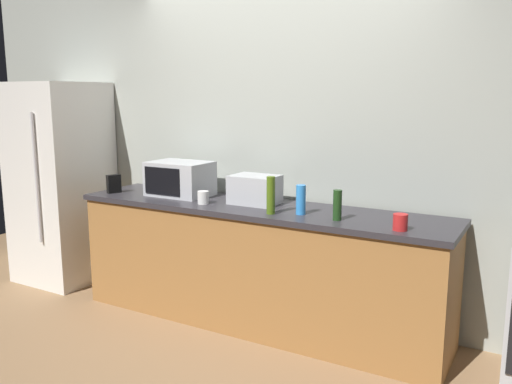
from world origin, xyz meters
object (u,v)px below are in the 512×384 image
bottle_spray_cleaner (301,200)px  mug_red (400,222)px  microwave (180,179)px  mug_white (203,197)px  refrigerator (61,183)px  cordless_phone (114,184)px  bottle_olive_oil (271,195)px  mug_yellow (149,185)px  toaster_oven (255,190)px  bottle_wine (337,205)px

bottle_spray_cleaner → mug_red: (0.69, -0.10, -0.05)m
microwave → bottle_spray_cleaner: bearing=-7.4°
mug_white → mug_red: 1.46m
refrigerator → microwave: (1.33, 0.05, 0.13)m
bottle_spray_cleaner → mug_white: (-0.77, -0.04, -0.05)m
refrigerator → cordless_phone: bearing=-9.6°
bottle_olive_oil → bottle_spray_cleaner: (0.18, 0.09, -0.03)m
refrigerator → bottle_olive_oil: bearing=-4.7°
cordless_phone → mug_yellow: (0.19, 0.22, -0.02)m
cordless_phone → mug_red: size_ratio=1.53×
toaster_oven → cordless_phone: 1.23m
refrigerator → bottle_spray_cleaner: bearing=-2.3°
mug_red → cordless_phone: bearing=178.5°
refrigerator → bottle_spray_cleaner: (2.45, -0.10, 0.10)m
refrigerator → toaster_oven: 2.01m
mug_red → mug_yellow: 2.19m
bottle_spray_cleaner → mug_yellow: bearing=173.0°
mug_red → mug_white: bearing=177.7°
cordless_phone → bottle_wine: (1.94, -0.00, 0.02)m
bottle_olive_oil → mug_red: (0.87, -0.01, -0.08)m
cordless_phone → bottle_spray_cleaner: size_ratio=0.75×
microwave → bottle_wine: 1.41m
refrigerator → cordless_phone: refrigerator is taller
mug_red → bottle_wine: bearing=172.0°
toaster_oven → bottle_spray_cleaner: size_ratio=1.71×
microwave → toaster_oven: bearing=1.0°
bottle_spray_cleaner → mug_white: size_ratio=2.10×
microwave → bottle_spray_cleaner: size_ratio=2.41×
toaster_oven → bottle_spray_cleaner: 0.47m
bottle_wine → bottle_spray_cleaner: size_ratio=0.99×
bottle_olive_oil → mug_red: 0.88m
refrigerator → mug_red: (3.14, -0.20, 0.05)m
bottle_spray_cleaner → bottle_wine: bearing=-8.0°
toaster_oven → microwave: bearing=-179.0°
mug_red → refrigerator: bearing=176.5°
bottle_olive_oil → mug_white: bearing=175.2°
cordless_phone → mug_yellow: cordless_phone is taller
refrigerator → microwave: size_ratio=3.75×
bottle_wine → mug_white: 1.05m
refrigerator → bottle_wine: refrigerator is taller
toaster_oven → bottle_olive_oil: bottle_olive_oil is taller
mug_white → mug_yellow: 0.74m
cordless_phone → mug_red: bearing=20.1°
refrigerator → mug_yellow: bearing=4.9°
toaster_oven → mug_white: 0.38m
microwave → mug_yellow: (-0.35, 0.04, -0.08)m
refrigerator → microwave: 1.33m
microwave → mug_white: (0.35, -0.18, -0.09)m
cordless_phone → bottle_wine: bottle_wine is taller
cordless_phone → mug_yellow: bearing=70.8°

